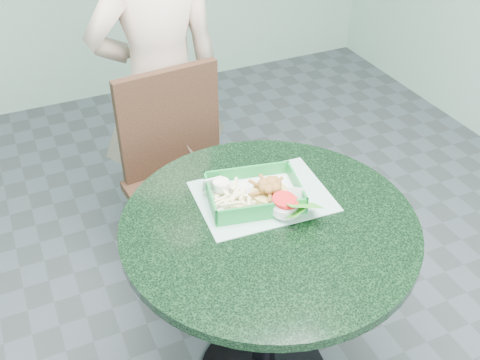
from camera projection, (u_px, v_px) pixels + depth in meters
name	position (u px, v px, depth m)	size (l,w,h in m)	color
cafe_table	(268.00, 266.00, 1.79)	(0.90, 0.90, 0.75)	black
dining_chair	(181.00, 169.00, 2.31)	(0.43, 0.43, 0.93)	#543020
diner_person	(160.00, 79.00, 2.33)	(0.60, 0.39, 1.64)	#CBAA97
placemat	(262.00, 201.00, 1.79)	(0.41, 0.31, 0.00)	#8BBAAB
food_basket	(254.00, 201.00, 1.76)	(0.28, 0.21, 0.06)	#168233
crab_sandwich	(270.00, 191.00, 1.75)	(0.12, 0.12, 0.07)	tan
fries_pile	(234.00, 205.00, 1.72)	(0.11, 0.12, 0.04)	beige
sauce_ramekin	(221.00, 194.00, 1.74)	(0.05, 0.05, 0.03)	white
garnish_cup	(293.00, 206.00, 1.70)	(0.13, 0.12, 0.05)	white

